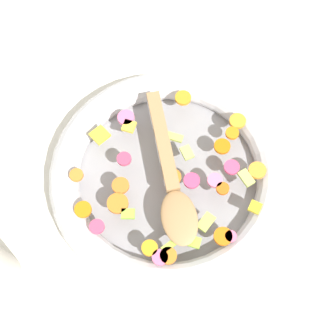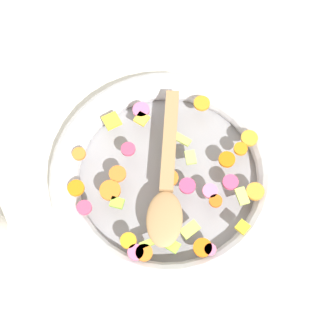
% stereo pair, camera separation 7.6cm
% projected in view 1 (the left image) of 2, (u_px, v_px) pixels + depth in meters
% --- Properties ---
extents(ground_plane, '(4.00, 4.00, 0.00)m').
position_uv_depth(ground_plane, '(168.00, 179.00, 0.81)').
color(ground_plane, silver).
extents(skillet, '(0.40, 0.40, 0.05)m').
position_uv_depth(skillet, '(168.00, 175.00, 0.79)').
color(skillet, gray).
rests_on(skillet, ground_plane).
extents(chopped_vegetables, '(0.29, 0.33, 0.01)m').
position_uv_depth(chopped_vegetables, '(174.00, 182.00, 0.75)').
color(chopped_vegetables, orange).
rests_on(chopped_vegetables, skillet).
extents(wooden_spoon, '(0.27, 0.09, 0.01)m').
position_uv_depth(wooden_spoon, '(172.00, 182.00, 0.74)').
color(wooden_spoon, '#A87F51').
rests_on(wooden_spoon, chopped_vegetables).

